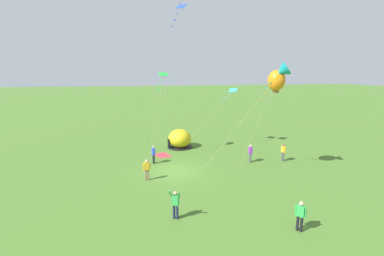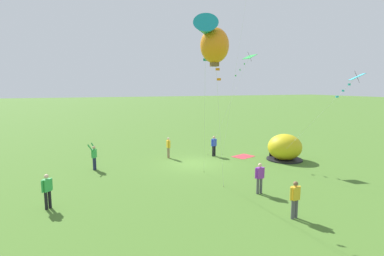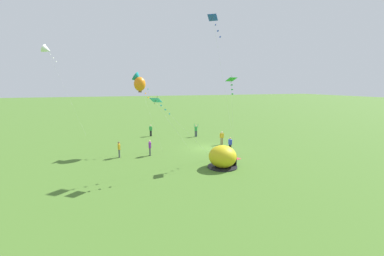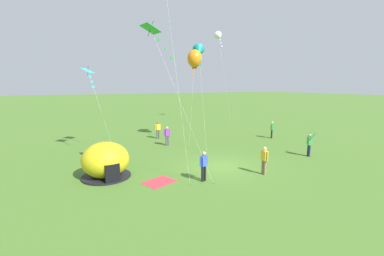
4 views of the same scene
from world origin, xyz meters
name	(u,v)px [view 4 (image 4 of 4)]	position (x,y,z in m)	size (l,w,h in m)	color
ground_plane	(222,166)	(0.00, 0.00, 0.00)	(300.00, 300.00, 0.00)	#477028
popup_tent	(106,161)	(-7.15, 1.48, 1.00)	(2.81, 2.81, 2.10)	gold
picnic_blanket	(159,182)	(-4.68, -0.72, 0.01)	(1.70, 1.30, 0.01)	#CC333D
person_far_back	(264,159)	(1.38, -2.48, 0.96)	(0.24, 0.59, 1.72)	#8C7251
person_watching_sky	(167,135)	(-0.90, 7.27, 0.96)	(0.59, 0.25, 1.72)	#4C4C51
person_near_tent	(272,129)	(9.79, 5.33, 0.96)	(0.47, 0.43, 1.72)	black
person_flying_kite	(309,143)	(7.29, -1.02, 1.00)	(0.64, 0.72, 1.89)	#1E2347
person_with_toddler	(204,165)	(-2.40, -1.74, 0.96)	(0.57, 0.34, 1.72)	black
person_center_field	(158,129)	(-0.58, 10.51, 0.96)	(0.59, 0.27, 1.72)	#4C4C51
kite_orange	(195,59)	(2.13, 7.74, 7.76)	(2.41, 2.89, 8.58)	silver
kite_teal	(199,51)	(2.64, 7.86, 8.46)	(3.18, 6.41, 9.16)	silver
kite_white	(219,36)	(12.03, 18.70, 12.33)	(1.44, 5.14, 13.07)	silver
kite_cyan	(89,74)	(-7.09, 7.42, 6.17)	(1.45, 6.78, 6.80)	silver
kite_green	(154,34)	(-4.71, -0.51, 7.93)	(3.22, 2.47, 8.61)	silver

